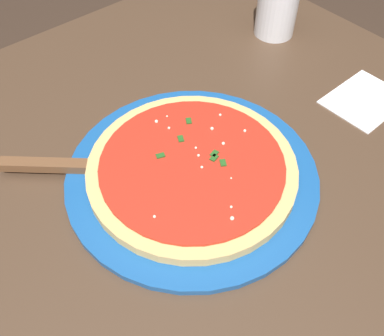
% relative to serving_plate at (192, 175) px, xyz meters
% --- Properties ---
extents(restaurant_table, '(1.05, 0.92, 0.73)m').
position_rel_serving_plate_xyz_m(restaurant_table, '(0.01, -0.02, -0.13)').
color(restaurant_table, black).
rests_on(restaurant_table, ground_plane).
extents(serving_plate, '(0.36, 0.36, 0.01)m').
position_rel_serving_plate_xyz_m(serving_plate, '(0.00, 0.00, 0.00)').
color(serving_plate, '#195199').
rests_on(serving_plate, restaurant_table).
extents(pizza, '(0.30, 0.30, 0.02)m').
position_rel_serving_plate_xyz_m(pizza, '(-0.00, -0.00, 0.01)').
color(pizza, '#DBB26B').
rests_on(pizza, serving_plate).
extents(pizza_server, '(0.19, 0.18, 0.01)m').
position_rel_serving_plate_xyz_m(pizza_server, '(0.12, -0.11, 0.01)').
color(pizza_server, silver).
rests_on(pizza_server, serving_plate).
extents(cup_tall_drink, '(0.08, 0.08, 0.11)m').
position_rel_serving_plate_xyz_m(cup_tall_drink, '(-0.36, -0.18, 0.05)').
color(cup_tall_drink, silver).
rests_on(cup_tall_drink, restaurant_table).
extents(napkin_folded_right, '(0.13, 0.10, 0.00)m').
position_rel_serving_plate_xyz_m(napkin_folded_right, '(-0.33, 0.06, -0.00)').
color(napkin_folded_right, white).
rests_on(napkin_folded_right, restaurant_table).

